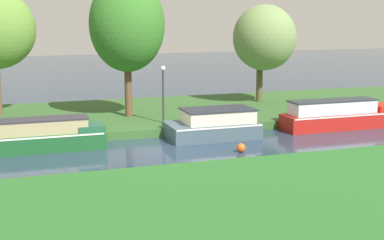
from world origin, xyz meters
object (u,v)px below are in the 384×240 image
object	(u,v)px
slate_narrowboat	(214,125)
lamp_post	(163,87)
mooring_post_near	(37,128)
willow_tree_centre	(127,25)
willow_tree_right	(264,38)
channel_buoy	(241,148)
red_cruiser	(339,115)

from	to	relation	value
slate_narrowboat	lamp_post	xyz separation A→B (m)	(-1.82, 2.22, 1.59)
slate_narrowboat	mooring_post_near	world-z (taller)	slate_narrowboat
slate_narrowboat	willow_tree_centre	bearing A→B (deg)	124.36
willow_tree_right	willow_tree_centre	bearing A→B (deg)	-167.27
mooring_post_near	channel_buoy	world-z (taller)	mooring_post_near
willow_tree_right	channel_buoy	xyz separation A→B (m)	(-5.61, -9.49, -4.15)
willow_tree_right	lamp_post	world-z (taller)	willow_tree_right
red_cruiser	lamp_post	distance (m)	9.04
red_cruiser	willow_tree_centre	distance (m)	11.77
red_cruiser	mooring_post_near	bearing A→B (deg)	174.61
slate_narrowboat	channel_buoy	size ratio (longest dim) A/B	11.14
slate_narrowboat	lamp_post	size ratio (longest dim) A/B	1.49
willow_tree_centre	lamp_post	distance (m)	3.96
willow_tree_centre	willow_tree_right	bearing A→B (deg)	12.73
mooring_post_near	red_cruiser	bearing A→B (deg)	-5.39
slate_narrowboat	mooring_post_near	xyz separation A→B (m)	(-7.90, 1.39, 0.08)
willow_tree_centre	slate_narrowboat	bearing A→B (deg)	-55.64
red_cruiser	willow_tree_right	size ratio (longest dim) A/B	1.03
willow_tree_centre	channel_buoy	xyz separation A→B (m)	(3.17, -7.51, -4.99)
willow_tree_centre	mooring_post_near	size ratio (longest dim) A/B	12.97
red_cruiser	willow_tree_right	xyz separation A→B (m)	(-1.11, 6.48, 3.69)
red_cruiser	willow_tree_centre	bearing A→B (deg)	155.53
slate_narrowboat	lamp_post	bearing A→B (deg)	129.28
slate_narrowboat	willow_tree_right	world-z (taller)	willow_tree_right
willow_tree_right	mooring_post_near	xyz separation A→B (m)	(-13.61, -5.09, -3.66)
channel_buoy	slate_narrowboat	bearing A→B (deg)	91.74
red_cruiser	mooring_post_near	xyz separation A→B (m)	(-14.71, 1.39, 0.02)
slate_narrowboat	willow_tree_centre	distance (m)	7.12
red_cruiser	lamp_post	size ratio (longest dim) A/B	2.16
channel_buoy	willow_tree_centre	bearing A→B (deg)	112.87
willow_tree_right	channel_buoy	bearing A→B (deg)	-120.60
willow_tree_right	lamp_post	distance (m)	8.91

